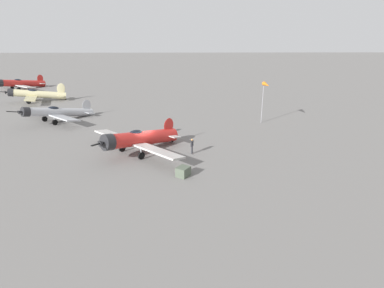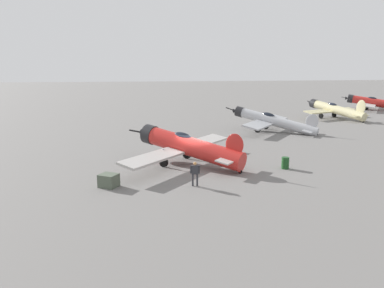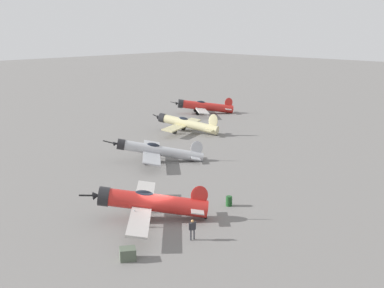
{
  "view_description": "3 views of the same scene",
  "coord_description": "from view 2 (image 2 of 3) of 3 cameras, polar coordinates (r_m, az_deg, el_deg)",
  "views": [
    {
      "loc": [
        -32.79,
        -4.61,
        12.22
      ],
      "look_at": [
        -0.82,
        -5.32,
        1.1
      ],
      "focal_mm": 29.55,
      "sensor_mm": 36.0,
      "label": 1
    },
    {
      "loc": [
        -5.47,
        -28.49,
        7.82
      ],
      "look_at": [
        0.0,
        0.0,
        1.8
      ],
      "focal_mm": 34.09,
      "sensor_mm": 36.0,
      "label": 2
    },
    {
      "loc": [
        -27.53,
        -31.37,
        16.58
      ],
      "look_at": [
        17.89,
        13.0,
        1.6
      ],
      "focal_mm": 47.61,
      "sensor_mm": 36.0,
      "label": 3
    }
  ],
  "objects": [
    {
      "name": "ground_plane",
      "position": [
        30.05,
        0.0,
        -3.36
      ],
      "size": [
        400.0,
        400.0,
        0.0
      ],
      "primitive_type": "plane",
      "color": "slate"
    },
    {
      "name": "airplane_far_line",
      "position": [
        62.13,
        21.42,
        5.07
      ],
      "size": [
        10.62,
        11.36,
        3.4
      ],
      "rotation": [
        0.0,
        0.0,
        1.91
      ],
      "color": "beige",
      "rests_on": "ground_plane"
    },
    {
      "name": "airplane_mid_apron",
      "position": [
        46.96,
        12.41,
        3.57
      ],
      "size": [
        10.15,
        10.19,
        3.24
      ],
      "rotation": [
        0.0,
        0.0,
        2.42
      ],
      "color": "#B7BABF",
      "rests_on": "ground_plane"
    },
    {
      "name": "airplane_foreground",
      "position": [
        29.96,
        -0.82,
        -0.32
      ],
      "size": [
        10.56,
        10.81,
        3.14
      ],
      "rotation": [
        0.0,
        0.0,
        2.37
      ],
      "color": "red",
      "rests_on": "ground_plane"
    },
    {
      "name": "airplane_outer_stand",
      "position": [
        78.83,
        26.67,
        5.8
      ],
      "size": [
        10.55,
        11.42,
        3.09
      ],
      "rotation": [
        0.0,
        0.0,
        2.46
      ],
      "color": "red",
      "rests_on": "ground_plane"
    },
    {
      "name": "ground_crew_mechanic",
      "position": [
        24.59,
        0.47,
        -4.32
      ],
      "size": [
        0.64,
        0.33,
        1.69
      ],
      "rotation": [
        0.0,
        0.0,
        4.49
      ],
      "color": "#2D2D33",
      "rests_on": "ground_plane"
    },
    {
      "name": "equipment_crate",
      "position": [
        25.23,
        -12.9,
        -5.59
      ],
      "size": [
        1.51,
        1.47,
        0.88
      ],
      "rotation": [
        0.0,
        0.0,
        5.7
      ],
      "color": "#4C5647",
      "rests_on": "ground_plane"
    },
    {
      "name": "fuel_drum",
      "position": [
        29.9,
        14.38,
        -2.89
      ],
      "size": [
        0.63,
        0.63,
        0.93
      ],
      "color": "#19471E",
      "rests_on": "ground_plane"
    }
  ]
}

